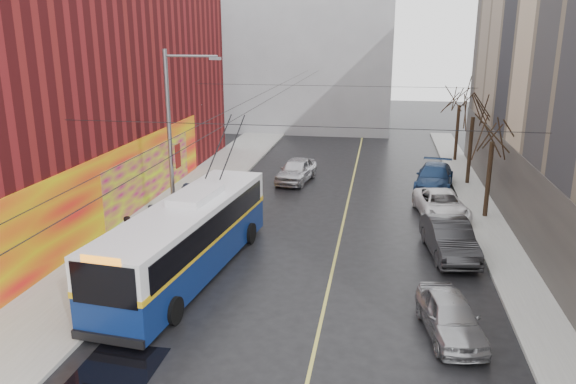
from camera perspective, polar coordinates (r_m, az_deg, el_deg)
name	(u,v)px	position (r m, az deg, el deg)	size (l,w,h in m)	color
ground	(258,373)	(17.48, -3.05, -17.86)	(140.00, 140.00, 0.00)	black
sidewalk_left	(158,224)	(30.07, -13.05, -3.17)	(4.00, 60.00, 0.15)	gray
sidewalk_right	(499,243)	(28.46, 20.62, -4.92)	(2.00, 60.00, 0.15)	gray
lane_line	(343,223)	(29.84, 5.62, -3.12)	(0.12, 50.00, 0.01)	#BFB74C
building_left	(25,84)	(34.22, -25.16, 9.92)	(12.11, 36.00, 14.00)	maroon
building_far	(294,39)	(59.87, 0.66, 15.31)	(20.50, 12.10, 18.00)	gray
streetlight_pole	(173,142)	(26.38, -11.59, 5.00)	(2.65, 0.60, 9.00)	slate
catenary_wires	(270,101)	(29.70, -1.83, 9.25)	(18.00, 60.00, 0.22)	black
tree_near	(494,127)	(31.05, 20.18, 6.21)	(3.20, 3.20, 6.40)	black
tree_mid	(474,105)	(37.85, 18.38, 8.40)	(3.20, 3.20, 6.68)	black
tree_far	(460,95)	(44.75, 17.09, 9.42)	(3.20, 3.20, 6.57)	black
puddle	(114,374)	(18.16, -17.31, -17.22)	(2.35, 3.19, 0.01)	black
pigeons_flying	(257,90)	(24.69, -3.15, 10.34)	(5.58, 2.13, 1.83)	slate
trolleybus	(188,237)	(23.43, -10.13, -4.54)	(3.84, 12.40, 5.81)	#0B1D53
parked_car_a	(450,316)	(19.70, 16.16, -11.99)	(1.66, 4.12, 1.40)	#9E9FA3
parked_car_b	(449,238)	(26.23, 16.07, -4.53)	(1.73, 4.97, 1.64)	#252528
parked_car_c	(441,205)	(31.50, 15.29, -1.24)	(2.35, 5.10, 1.42)	white
parked_car_d	(434,177)	(37.00, 14.64, 1.47)	(2.19, 5.40, 1.57)	navy
following_car	(296,170)	(37.60, 0.85, 2.24)	(1.87, 4.64, 1.58)	silver
pedestrian_a	(153,221)	(27.61, -13.56, -2.91)	(0.62, 0.40, 1.69)	black
pedestrian_b	(129,234)	(26.12, -15.82, -4.17)	(0.83, 0.64, 1.70)	black
pedestrian_c	(188,198)	(30.97, -10.15, -0.63)	(1.10, 0.63, 1.71)	black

